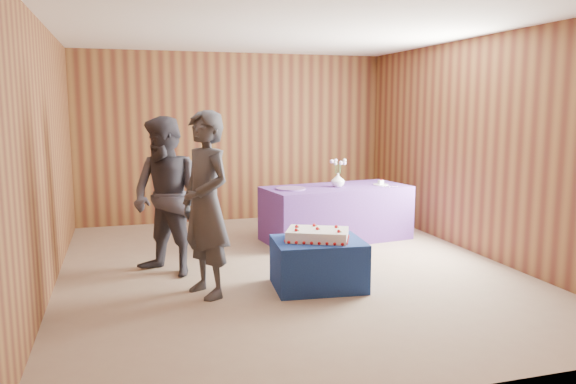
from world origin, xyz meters
name	(u,v)px	position (x,y,z in m)	size (l,w,h in m)	color
ground	(287,269)	(0.00, 0.00, 0.00)	(6.00, 6.00, 0.00)	gray
room_shell	(287,111)	(0.00, 0.00, 1.80)	(5.04, 6.04, 2.72)	brown
cake_table	(318,264)	(0.12, -0.73, 0.25)	(0.90, 0.70, 0.50)	navy
serving_table	(336,213)	(1.07, 1.19, 0.38)	(2.00, 0.90, 0.75)	#5F3593
sheet_cake	(318,235)	(0.11, -0.74, 0.56)	(0.75, 0.66, 0.15)	white
vase	(338,180)	(1.08, 1.15, 0.84)	(0.18, 0.18, 0.19)	white
flower_spray	(338,162)	(1.08, 1.15, 1.09)	(0.24, 0.24, 0.18)	#306327
platter	(291,189)	(0.38, 1.11, 0.76)	(0.40, 0.40, 0.02)	#7A51A2
plate	(381,185)	(1.73, 1.15, 0.76)	(0.21, 0.21, 0.01)	white
cake_slice	(381,182)	(1.73, 1.15, 0.79)	(0.08, 0.07, 0.08)	white
knife	(390,186)	(1.78, 0.97, 0.75)	(0.26, 0.02, 0.00)	silver
guest_left	(206,205)	(-1.01, -0.64, 0.91)	(0.66, 0.43, 1.82)	#363740
guest_right	(167,197)	(-1.32, 0.16, 0.87)	(0.85, 0.66, 1.75)	#36343F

